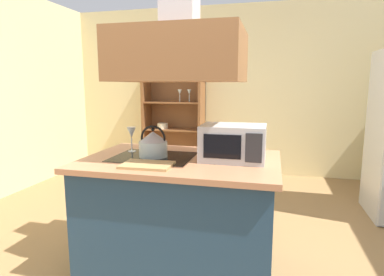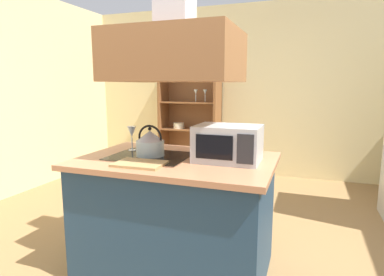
% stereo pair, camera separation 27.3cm
% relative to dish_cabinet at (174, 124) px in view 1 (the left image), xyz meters
% --- Properties ---
extents(ground_plane, '(7.80, 7.80, 0.00)m').
position_rel_dish_cabinet_xyz_m(ground_plane, '(1.18, -2.78, -0.79)').
color(ground_plane, olive).
extents(wall_back, '(6.00, 0.12, 2.70)m').
position_rel_dish_cabinet_xyz_m(wall_back, '(1.18, 0.22, 0.56)').
color(wall_back, beige).
rests_on(wall_back, ground).
extents(kitchen_island, '(1.45, 0.98, 0.90)m').
position_rel_dish_cabinet_xyz_m(kitchen_island, '(0.93, -2.86, -0.34)').
color(kitchen_island, navy).
rests_on(kitchen_island, ground).
extents(range_hood, '(0.90, 0.70, 1.23)m').
position_rel_dish_cabinet_xyz_m(range_hood, '(0.93, -2.86, 0.97)').
color(range_hood, '#925E36').
extents(dish_cabinet, '(0.99, 0.40, 1.79)m').
position_rel_dish_cabinet_xyz_m(dish_cabinet, '(0.00, 0.00, 0.00)').
color(dish_cabinet, brown).
rests_on(dish_cabinet, ground).
extents(kettle, '(0.22, 0.22, 0.24)m').
position_rel_dish_cabinet_xyz_m(kettle, '(0.72, -2.86, 0.21)').
color(kettle, '#AFC3C6').
rests_on(kettle, kitchen_island).
extents(cutting_board, '(0.35, 0.25, 0.02)m').
position_rel_dish_cabinet_xyz_m(cutting_board, '(0.78, -3.14, 0.12)').
color(cutting_board, tan).
rests_on(cutting_board, kitchen_island).
extents(microwave, '(0.46, 0.35, 0.26)m').
position_rel_dish_cabinet_xyz_m(microwave, '(1.32, -2.82, 0.24)').
color(microwave, '#B7BABF').
rests_on(microwave, kitchen_island).
extents(wine_glass_on_counter, '(0.08, 0.08, 0.21)m').
position_rel_dish_cabinet_xyz_m(wine_glass_on_counter, '(0.48, -2.72, 0.26)').
color(wine_glass_on_counter, silver).
rests_on(wine_glass_on_counter, kitchen_island).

